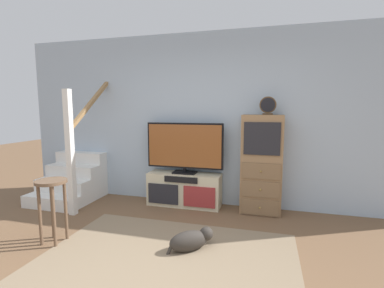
% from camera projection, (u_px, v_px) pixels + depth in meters
% --- Properties ---
extents(back_wall, '(6.40, 0.12, 2.70)m').
position_uv_depth(back_wall, '(207.00, 120.00, 4.45)').
color(back_wall, '#A8BCD1').
rests_on(back_wall, ground_plane).
extents(area_rug, '(2.60, 1.80, 0.01)m').
position_uv_depth(area_rug, '(167.00, 259.00, 2.84)').
color(area_rug, '#847056').
rests_on(area_rug, ground_plane).
extents(media_console, '(1.15, 0.38, 0.52)m').
position_uv_depth(media_console, '(184.00, 189.00, 4.41)').
color(media_console, beige).
rests_on(media_console, ground_plane).
extents(television, '(1.22, 0.22, 0.79)m').
position_uv_depth(television, '(185.00, 147.00, 4.35)').
color(television, black).
rests_on(television, media_console).
extents(side_cabinet, '(0.58, 0.38, 1.44)m').
position_uv_depth(side_cabinet, '(261.00, 165.00, 4.06)').
color(side_cabinet, '#93704C').
rests_on(side_cabinet, ground_plane).
extents(desk_clock, '(0.23, 0.08, 0.26)m').
position_uv_depth(desk_clock, '(268.00, 106.00, 3.92)').
color(desk_clock, '#4C3823').
rests_on(desk_clock, side_cabinet).
extents(staircase, '(1.00, 1.36, 2.20)m').
position_uv_depth(staircase, '(80.00, 175.00, 4.92)').
color(staircase, white).
rests_on(staircase, ground_plane).
extents(bar_stool_near, '(0.34, 0.34, 0.73)m').
position_uv_depth(bar_stool_near, '(52.00, 197.00, 3.15)').
color(bar_stool_near, brown).
rests_on(bar_stool_near, ground_plane).
extents(dog, '(0.47, 0.43, 0.23)m').
position_uv_depth(dog, '(191.00, 240.00, 3.02)').
color(dog, '#332D28').
rests_on(dog, ground_plane).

